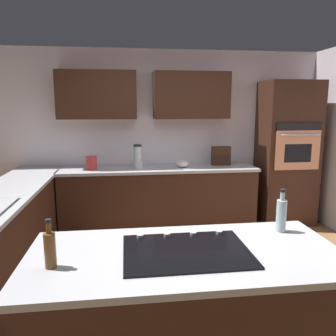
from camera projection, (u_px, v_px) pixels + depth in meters
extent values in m
plane|color=brown|center=(186.00, 286.00, 3.34)|extent=(14.00, 14.00, 0.00)
cube|color=silver|center=(162.00, 137.00, 5.15)|extent=(6.00, 0.10, 2.60)
cube|color=#381E14|center=(191.00, 95.00, 4.87)|extent=(1.10, 0.34, 0.67)
cube|color=#381E14|center=(97.00, 95.00, 4.71)|extent=(1.10, 0.34, 0.67)
cube|color=#381E14|center=(159.00, 199.00, 4.93)|extent=(2.80, 0.60, 0.86)
cube|color=#B2B2B7|center=(159.00, 169.00, 4.85)|extent=(2.84, 0.64, 0.04)
cube|color=#381E14|center=(10.00, 234.00, 3.57)|extent=(0.60, 2.90, 0.86)
cube|color=#B2B2B7|center=(6.00, 193.00, 3.49)|extent=(0.64, 2.94, 0.04)
cube|color=#381E14|center=(186.00, 321.00, 2.12)|extent=(1.85, 0.81, 0.86)
cube|color=#B2B2B7|center=(186.00, 255.00, 2.04)|extent=(1.93, 0.89, 0.04)
cube|color=#381E14|center=(287.00, 154.00, 5.06)|extent=(0.80, 0.60, 2.14)
cube|color=tan|center=(298.00, 150.00, 4.73)|extent=(0.66, 0.03, 0.56)
cube|color=black|center=(298.00, 153.00, 4.73)|extent=(0.40, 0.01, 0.26)
cube|color=black|center=(299.00, 127.00, 4.67)|extent=(0.66, 0.02, 0.11)
cylinder|color=silver|center=(300.00, 135.00, 4.66)|extent=(0.56, 0.02, 0.02)
cube|color=black|center=(186.00, 251.00, 2.03)|extent=(0.76, 0.56, 0.01)
cylinder|color=#B2B2B7|center=(219.00, 232.00, 2.29)|extent=(0.04, 0.04, 0.02)
cylinder|color=#B2B2B7|center=(193.00, 234.00, 2.26)|extent=(0.04, 0.04, 0.02)
cylinder|color=#B2B2B7|center=(167.00, 235.00, 2.24)|extent=(0.04, 0.04, 0.02)
cylinder|color=#B2B2B7|center=(140.00, 236.00, 2.22)|extent=(0.04, 0.04, 0.02)
cylinder|color=silver|center=(138.00, 164.00, 4.78)|extent=(0.15, 0.15, 0.11)
cylinder|color=silver|center=(138.00, 154.00, 4.75)|extent=(0.11, 0.11, 0.20)
cylinder|color=black|center=(137.00, 146.00, 4.73)|extent=(0.12, 0.12, 0.03)
ellipsoid|color=white|center=(183.00, 164.00, 4.86)|extent=(0.19, 0.19, 0.10)
cube|color=#381E14|center=(221.00, 156.00, 5.01)|extent=(0.28, 0.10, 0.28)
cube|color=#381E14|center=(222.00, 156.00, 4.96)|extent=(0.26, 0.02, 0.02)
cylinder|color=red|center=(91.00, 163.00, 4.69)|extent=(0.16, 0.16, 0.19)
cylinder|color=brown|center=(50.00, 251.00, 1.82)|extent=(0.06, 0.06, 0.20)
cylinder|color=brown|center=(49.00, 228.00, 1.80)|extent=(0.03, 0.03, 0.06)
cylinder|color=black|center=(48.00, 221.00, 1.79)|extent=(0.03, 0.03, 0.02)
cylinder|color=silver|center=(281.00, 216.00, 2.35)|extent=(0.07, 0.07, 0.23)
cylinder|color=silver|center=(282.00, 196.00, 2.32)|extent=(0.03, 0.03, 0.06)
cylinder|color=black|center=(283.00, 191.00, 2.32)|extent=(0.04, 0.04, 0.02)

